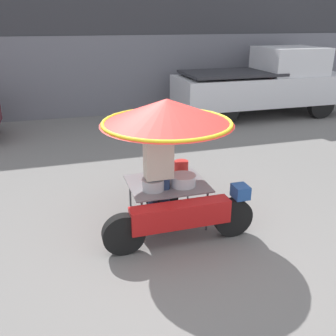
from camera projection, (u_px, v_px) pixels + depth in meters
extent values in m
plane|color=slate|center=(173.00, 239.00, 5.19)|extent=(36.00, 36.00, 0.00)
cube|color=#38383D|center=(93.00, 45.00, 12.07)|extent=(28.00, 2.00, 4.12)
cube|color=slate|center=(99.00, 77.00, 11.47)|extent=(23.80, 0.06, 2.40)
cylinder|color=black|center=(233.00, 217.00, 5.20)|extent=(0.55, 0.14, 0.55)
cylinder|color=black|center=(124.00, 234.00, 4.78)|extent=(0.55, 0.14, 0.55)
cube|color=red|center=(181.00, 215.00, 4.93)|extent=(1.35, 0.24, 0.32)
cube|color=#234C93|center=(240.00, 192.00, 5.08)|extent=(0.20, 0.24, 0.18)
cylinder|color=black|center=(162.00, 198.00, 5.80)|extent=(0.50, 0.14, 0.50)
cylinder|color=#515156|center=(207.00, 211.00, 5.30)|extent=(0.03, 0.03, 0.61)
cylinder|color=#515156|center=(188.00, 188.00, 6.02)|extent=(0.03, 0.03, 0.61)
cylinder|color=#515156|center=(142.00, 221.00, 5.05)|extent=(0.03, 0.03, 0.61)
cylinder|color=#515156|center=(130.00, 196.00, 5.76)|extent=(0.03, 0.03, 0.61)
cube|color=gray|center=(167.00, 183.00, 5.41)|extent=(1.11, 0.94, 0.02)
cylinder|color=#B2B2B7|center=(167.00, 154.00, 5.25)|extent=(0.03, 0.03, 0.88)
cone|color=red|center=(167.00, 111.00, 5.02)|extent=(1.84, 1.84, 0.34)
torus|color=yellow|center=(167.00, 122.00, 5.08)|extent=(1.79, 1.79, 0.05)
cylinder|color=#B7B7BC|center=(153.00, 184.00, 5.17)|extent=(0.31, 0.31, 0.16)
cylinder|color=silver|center=(183.00, 180.00, 5.31)|extent=(0.37, 0.37, 0.15)
cylinder|color=red|center=(181.00, 168.00, 5.69)|extent=(0.21, 0.21, 0.21)
cylinder|color=navy|center=(153.00, 205.00, 5.27)|extent=(0.14, 0.14, 0.81)
cylinder|color=navy|center=(165.00, 203.00, 5.32)|extent=(0.14, 0.14, 0.81)
cube|color=beige|center=(158.00, 157.00, 5.03)|extent=(0.38, 0.22, 0.61)
sphere|color=tan|center=(158.00, 127.00, 4.88)|extent=(0.22, 0.22, 0.22)
cylinder|color=black|center=(321.00, 104.00, 11.47)|extent=(0.83, 0.24, 0.83)
cylinder|color=black|center=(291.00, 95.00, 12.88)|extent=(0.83, 0.24, 0.83)
cylinder|color=black|center=(224.00, 111.00, 10.60)|extent=(0.83, 0.24, 0.83)
cylinder|color=black|center=(203.00, 101.00, 12.00)|extent=(0.83, 0.24, 0.83)
cube|color=silver|center=(262.00, 89.00, 11.58)|extent=(5.41, 1.86, 0.85)
cube|color=silver|center=(289.00, 61.00, 11.51)|extent=(1.84, 1.71, 0.80)
cube|color=#2D2D33|center=(231.00, 73.00, 11.10)|extent=(2.82, 1.78, 0.08)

